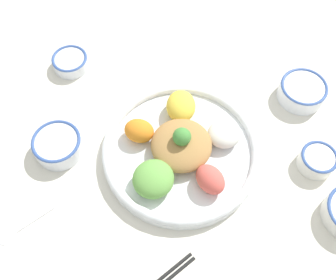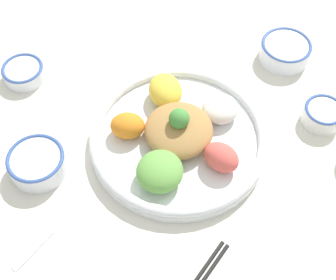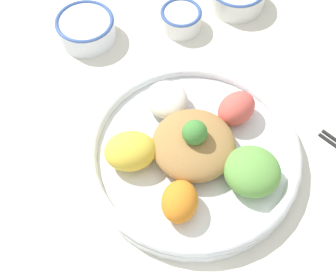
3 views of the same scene
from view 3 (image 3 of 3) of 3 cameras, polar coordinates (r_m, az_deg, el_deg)
name	(u,v)px [view 3 (image 3 of 3)]	position (r m, az deg, el deg)	size (l,w,h in m)	color
ground_plane	(201,144)	(0.79, 4.00, -0.47)	(2.40, 2.40, 0.00)	silver
salad_platter	(194,151)	(0.75, 3.15, -1.35)	(0.35, 0.35, 0.10)	white
sauce_bowl_dark	(181,18)	(0.94, 1.59, 14.63)	(0.08, 0.08, 0.04)	white
rice_bowl_plain	(86,28)	(0.93, -10.00, 13.34)	(0.11, 0.11, 0.04)	white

